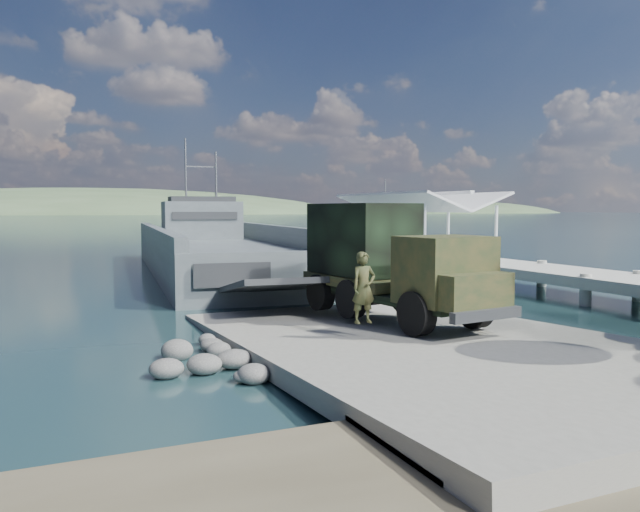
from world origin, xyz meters
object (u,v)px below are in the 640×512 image
at_px(sailboat_far, 386,251).
at_px(sailboat_near, 391,252).
at_px(military_truck, 387,261).
at_px(landing_craft, 224,259).
at_px(soldier, 364,301).
at_px(pier, 426,248).

bearing_deg(sailboat_far, sailboat_near, -7.12).
height_order(military_truck, sailboat_far, sailboat_far).
xyz_separation_m(landing_craft, soldier, (-2.41, -24.39, 0.65)).
height_order(pier, military_truck, pier).
bearing_deg(sailboat_near, military_truck, -106.45).
xyz_separation_m(landing_craft, sailboat_near, (17.89, 8.86, -0.55)).
bearing_deg(soldier, sailboat_near, 55.83).
relative_size(pier, landing_craft, 1.21).
height_order(pier, sailboat_near, sailboat_near).
distance_m(military_truck, sailboat_far, 35.44).
height_order(landing_craft, soldier, landing_craft).
bearing_deg(sailboat_near, landing_craft, -139.63).
height_order(military_truck, soldier, military_truck).
height_order(sailboat_near, sailboat_far, sailboat_far).
height_order(pier, soldier, pier).
relative_size(sailboat_near, sailboat_far, 0.85).
xyz_separation_m(sailboat_near, sailboat_far, (-0.54, 0.00, 0.06)).
xyz_separation_m(soldier, sailboat_near, (20.30, 33.25, -1.21)).
bearing_deg(landing_craft, soldier, -90.39).
distance_m(pier, soldier, 23.76).
xyz_separation_m(pier, soldier, (-14.51, -18.82, -0.07)).
distance_m(military_truck, soldier, 3.47).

